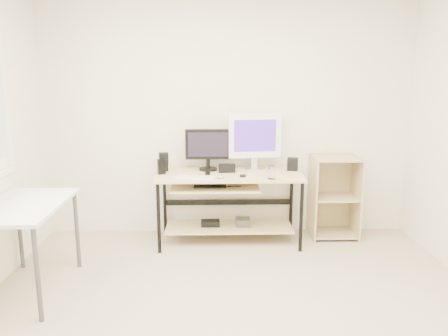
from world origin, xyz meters
TOP-DOWN VIEW (x-y plane):
  - room at (-0.14, 0.04)m, footprint 4.01×4.01m
  - desk at (-0.03, 1.66)m, footprint 1.50×0.65m
  - side_table at (-1.68, 0.60)m, footprint 0.60×1.00m
  - shelf_unit at (1.15, 1.82)m, footprint 0.50×0.40m
  - black_monitor at (-0.22, 1.82)m, footprint 0.48×0.20m
  - white_imac at (0.28, 1.85)m, footprint 0.57×0.18m
  - keyboard at (-0.34, 1.46)m, footprint 0.40×0.20m
  - mouse at (-0.10, 1.45)m, footprint 0.07×0.10m
  - center_speaker at (-0.02, 1.71)m, footprint 0.18×0.08m
  - speaker_left at (-0.69, 1.80)m, footprint 0.11×0.11m
  - speaker_right at (0.69, 1.80)m, footprint 0.13×0.13m
  - audio_controller at (-0.70, 1.64)m, footprint 0.09×0.08m
  - volume_puck at (-0.22, 1.60)m, footprint 0.07×0.07m
  - smartphone at (0.13, 1.52)m, footprint 0.07×0.11m
  - coaster at (0.41, 1.38)m, footprint 0.10×0.10m
  - drinking_glass at (0.41, 1.38)m, footprint 0.08×0.08m

SIDE VIEW (x-z plane):
  - shelf_unit at x=1.15m, z-range 0.00..0.90m
  - desk at x=-0.03m, z-range 0.16..0.91m
  - side_table at x=-1.68m, z-range 0.30..1.05m
  - coaster at x=0.41m, z-range 0.75..0.76m
  - smartphone at x=0.13m, z-range 0.75..0.76m
  - keyboard at x=-0.34m, z-range 0.75..0.76m
  - volume_puck at x=-0.22m, z-range 0.75..0.77m
  - mouse at x=-0.10m, z-range 0.75..0.78m
  - center_speaker at x=-0.02m, z-range 0.75..0.84m
  - speaker_right at x=0.69m, z-range 0.75..0.88m
  - drinking_glass at x=0.41m, z-range 0.76..0.89m
  - audio_controller at x=-0.70m, z-range 0.75..0.91m
  - speaker_left at x=-0.69m, z-range 0.75..0.95m
  - black_monitor at x=-0.22m, z-range 0.78..1.22m
  - white_imac at x=0.28m, z-range 0.80..1.41m
  - room at x=-0.14m, z-range 0.01..2.63m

